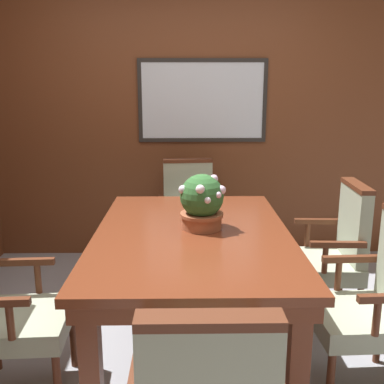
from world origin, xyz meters
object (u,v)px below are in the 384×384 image
Objects in this scene: chair_right_far at (333,250)px; chair_left_near at (3,303)px; dining_table at (192,247)px; chair_head_far at (189,214)px; chair_right_near at (377,299)px; potted_plant at (202,202)px.

chair_right_far and chair_left_near have the same top height.
chair_right_far is (0.95, 0.35, -0.16)m from dining_table.
chair_left_near is (-0.97, -0.38, -0.16)m from dining_table.
chair_left_near reaches higher than dining_table.
chair_head_far is 1.00× the size of chair_right_near.
chair_left_near and chair_right_near have the same top height.
chair_head_far and chair_left_near have the same top height.
chair_right_far is 1.30m from chair_head_far.
chair_right_far reaches higher than dining_table.
dining_table is 1.06m from chair_left_near.
chair_head_far and chair_right_near have the same top height.
chair_left_near is at bearing -91.84° from chair_right_near.
chair_right_far is 2.97× the size of potted_plant.
chair_right_far is 1.00× the size of chair_right_near.
chair_right_near is at bearing -20.36° from dining_table.
chair_right_near is (0.00, -0.71, 0.00)m from chair_right_far.
chair_head_far is 2.97× the size of potted_plant.
chair_right_near is (0.97, -1.58, 0.00)m from chair_head_far.
chair_head_far is at bearing -151.06° from chair_right_near.
potted_plant reaches higher than chair_right_near.
chair_right_far is 1.00× the size of chair_left_near.
dining_table is at bearing -71.92° from chair_left_near.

